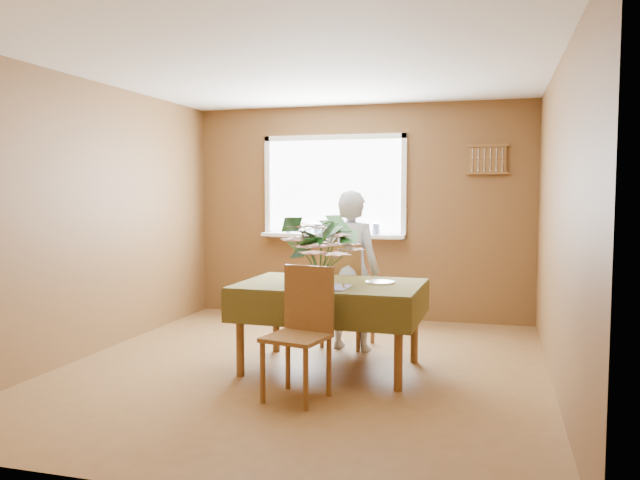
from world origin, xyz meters
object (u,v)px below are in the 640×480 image
(dining_table, at_px, (331,293))
(chair_far, at_px, (344,291))
(chair_near, at_px, (302,326))
(seated_woman, at_px, (351,270))
(flower_bouquet, at_px, (320,245))

(dining_table, xyz_separation_m, chair_far, (-0.06, 0.75, -0.10))
(chair_near, xyz_separation_m, seated_woman, (0.04, 1.42, 0.24))
(dining_table, bearing_deg, chair_near, -90.56)
(dining_table, height_order, chair_far, chair_far)
(dining_table, relative_size, chair_near, 1.62)
(seated_woman, bearing_deg, chair_far, -28.64)
(dining_table, distance_m, seated_woman, 0.70)
(chair_near, distance_m, flower_bouquet, 0.77)
(chair_near, relative_size, seated_woman, 0.63)
(dining_table, xyz_separation_m, chair_near, (-0.02, -0.73, -0.13))
(dining_table, distance_m, flower_bouquet, 0.47)
(chair_near, bearing_deg, dining_table, 100.24)
(chair_far, height_order, chair_near, chair_far)
(dining_table, height_order, flower_bouquet, flower_bouquet)
(chair_near, xyz_separation_m, flower_bouquet, (-0.01, 0.53, 0.55))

